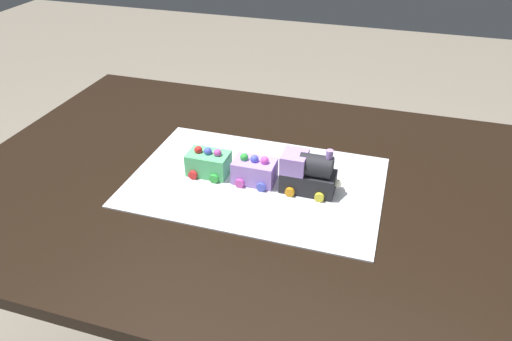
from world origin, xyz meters
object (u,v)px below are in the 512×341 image
dining_table (247,212)px  cake_car_gondola_lavender (255,171)px  cake_car_flatbed_mint_green (209,163)px  cake_locomotive (308,173)px

dining_table → cake_car_gondola_lavender: size_ratio=14.00×
cake_car_gondola_lavender → cake_car_flatbed_mint_green: (0.12, 0.00, 0.00)m
cake_locomotive → cake_car_flatbed_mint_green: bearing=0.0°
dining_table → cake_car_flatbed_mint_green: cake_car_flatbed_mint_green is taller
cake_car_flatbed_mint_green → dining_table: bearing=-171.5°
dining_table → cake_locomotive: (-0.15, 0.01, 0.16)m
cake_locomotive → cake_car_flatbed_mint_green: 0.25m
cake_locomotive → cake_car_flatbed_mint_green: size_ratio=1.40×
cake_locomotive → cake_car_flatbed_mint_green: (0.25, 0.00, -0.02)m
dining_table → cake_car_gondola_lavender: cake_car_gondola_lavender is taller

